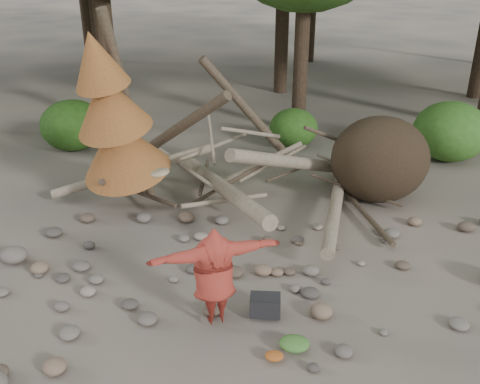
{
  "coord_description": "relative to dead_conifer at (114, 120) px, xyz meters",
  "views": [
    {
      "loc": [
        0.09,
        -7.08,
        5.39
      ],
      "look_at": [
        -0.4,
        1.5,
        1.4
      ],
      "focal_mm": 40.0,
      "sensor_mm": 36.0,
      "label": 1
    }
  ],
  "objects": [
    {
      "name": "ground",
      "position": [
        3.12,
        -3.37,
        -2.11
      ],
      "size": [
        120.0,
        120.0,
        0.0
      ],
      "primitive_type": "plane",
      "color": "#514C44",
      "rests_on": "ground"
    },
    {
      "name": "deadfall_pile",
      "position": [
        5.13,
        0.87,
        -1.16
      ],
      "size": [
        8.55,
        5.24,
        3.3
      ],
      "color": "#332619",
      "rests_on": "ground"
    },
    {
      "name": "dead_conifer",
      "position": [
        0.0,
        0.0,
        0.0
      ],
      "size": [
        2.06,
        2.16,
        4.35
      ],
      "color": "#4C3F30",
      "rests_on": "ground"
    },
    {
      "name": "bush_left",
      "position": [
        -2.38,
        3.83,
        -1.39
      ],
      "size": [
        1.8,
        1.8,
        1.44
      ],
      "primitive_type": "ellipsoid",
      "color": "#234A13",
      "rests_on": "ground"
    },
    {
      "name": "bush_mid",
      "position": [
        3.92,
        4.43,
        -1.55
      ],
      "size": [
        1.4,
        1.4,
        1.12
      ],
      "primitive_type": "ellipsoid",
      "color": "#2E5E1B",
      "rests_on": "ground"
    },
    {
      "name": "bush_right",
      "position": [
        8.12,
        3.63,
        -1.31
      ],
      "size": [
        2.0,
        2.0,
        1.6
      ],
      "primitive_type": "ellipsoid",
      "color": "#396F22",
      "rests_on": "ground"
    },
    {
      "name": "frisbee_thrower",
      "position": [
        2.44,
        -3.77,
        -1.22
      ],
      "size": [
        2.06,
        1.31,
        2.29
      ],
      "color": "maroon",
      "rests_on": "ground"
    },
    {
      "name": "backpack",
      "position": [
        3.21,
        -3.55,
        -1.95
      ],
      "size": [
        0.48,
        0.32,
        0.32
      ],
      "primitive_type": "cube",
      "rotation": [
        0.0,
        0.0,
        -0.01
      ],
      "color": "black",
      "rests_on": "ground"
    },
    {
      "name": "cloth_green",
      "position": [
        3.65,
        -4.32,
        -2.03
      ],
      "size": [
        0.44,
        0.37,
        0.17
      ],
      "primitive_type": "ellipsoid",
      "color": "#3E702C",
      "rests_on": "ground"
    },
    {
      "name": "cloth_orange",
      "position": [
        3.36,
        -4.56,
        -2.06
      ],
      "size": [
        0.27,
        0.22,
        0.1
      ],
      "primitive_type": "ellipsoid",
      "color": "#9E4D1B",
      "rests_on": "ground"
    },
    {
      "name": "boulder_mid_left",
      "position": [
        -1.48,
        -2.2,
        -1.96
      ],
      "size": [
        0.5,
        0.45,
        0.3
      ],
      "primitive_type": "ellipsoid",
      "color": "#655C55",
      "rests_on": "ground"
    }
  ]
}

